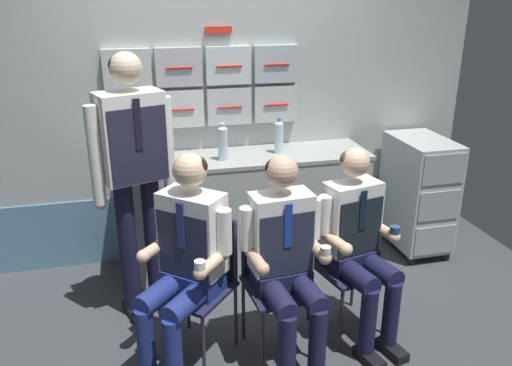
% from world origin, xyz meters
% --- Properties ---
extents(ground, '(4.80, 4.80, 0.04)m').
position_xyz_m(ground, '(0.00, 0.00, -0.02)').
color(ground, '#383B3F').
extents(galley_bulkhead, '(4.20, 0.14, 2.15)m').
position_xyz_m(galley_bulkhead, '(-0.01, 1.37, 1.07)').
color(galley_bulkhead, '#ABB3B1').
rests_on(galley_bulkhead, ground).
extents(galley_counter, '(1.94, 0.53, 0.91)m').
position_xyz_m(galley_counter, '(0.14, 1.09, 0.46)').
color(galley_counter, '#AAAEAB').
rests_on(galley_counter, ground).
extents(service_trolley, '(0.40, 0.65, 0.97)m').
position_xyz_m(service_trolley, '(1.60, 0.98, 0.52)').
color(service_trolley, black).
rests_on(service_trolley, ground).
extents(folding_chair_left, '(0.56, 0.56, 0.85)m').
position_xyz_m(folding_chair_left, '(-0.34, 0.11, 0.53)').
color(folding_chair_left, '#2D2D33').
rests_on(folding_chair_left, ground).
extents(crew_member_left, '(0.64, 0.67, 1.28)m').
position_xyz_m(crew_member_left, '(-0.45, -0.01, 0.71)').
color(crew_member_left, black).
rests_on(crew_member_left, ground).
extents(folding_chair_center, '(0.43, 0.44, 0.85)m').
position_xyz_m(folding_chair_center, '(0.09, 0.04, 0.53)').
color(folding_chair_center, '#2D2D33').
rests_on(folding_chair_center, ground).
extents(crew_member_center, '(0.49, 0.62, 1.26)m').
position_xyz_m(crew_member_center, '(0.11, -0.12, 0.69)').
color(crew_member_center, black).
rests_on(crew_member_center, ground).
extents(folding_chair_right, '(0.48, 0.48, 0.85)m').
position_xyz_m(folding_chair_right, '(0.57, 0.16, 0.53)').
color(folding_chair_right, '#2D2D33').
rests_on(folding_chair_right, ground).
extents(crew_member_right, '(0.49, 0.63, 1.23)m').
position_xyz_m(crew_member_right, '(0.61, 0.00, 0.68)').
color(crew_member_right, black).
rests_on(crew_member_right, ground).
extents(crew_member_standing, '(0.53, 0.36, 1.77)m').
position_xyz_m(crew_member_standing, '(-0.69, 0.59, 1.07)').
color(crew_member_standing, black).
rests_on(crew_member_standing, ground).
extents(water_bottle_clear, '(0.07, 0.07, 0.28)m').
position_xyz_m(water_bottle_clear, '(-0.04, 1.02, 1.05)').
color(water_bottle_clear, silver).
rests_on(water_bottle_clear, galley_counter).
extents(sparkling_bottle_green, '(0.07, 0.07, 0.28)m').
position_xyz_m(sparkling_bottle_green, '(0.41, 1.09, 1.04)').
color(sparkling_bottle_green, silver).
rests_on(sparkling_bottle_green, galley_counter).
extents(paper_cup_blue, '(0.07, 0.07, 0.06)m').
position_xyz_m(paper_cup_blue, '(-0.69, 1.01, 0.95)').
color(paper_cup_blue, navy).
rests_on(paper_cup_blue, galley_counter).
extents(coffee_cup_spare, '(0.06, 0.06, 0.06)m').
position_xyz_m(coffee_cup_spare, '(-0.60, 1.23, 0.94)').
color(coffee_cup_spare, navy).
rests_on(coffee_cup_spare, galley_counter).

